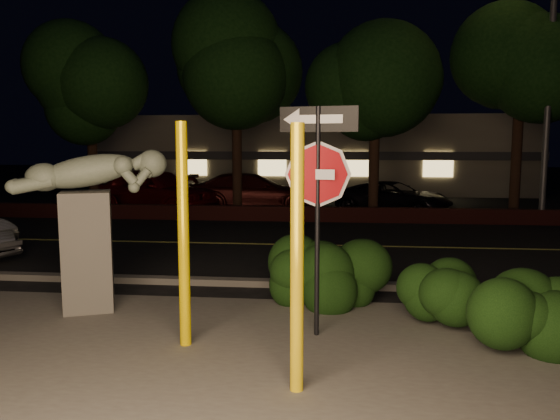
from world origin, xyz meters
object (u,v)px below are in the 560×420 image
object	(u,v)px
yellow_pole_left	(184,236)
parked_car_red	(155,190)
signpost	(318,175)
sculpture	(89,212)
streetlight	(544,38)
parked_car_darkred	(252,192)
parked_car_dark	(393,198)
yellow_pole_right	(297,261)

from	to	relation	value
yellow_pole_left	parked_car_red	size ratio (longest dim) A/B	0.58
signpost	parked_car_red	size ratio (longest dim) A/B	0.62
sculpture	streetlight	xyz separation A→B (m)	(10.15, 10.13, 4.29)
streetlight	parked_car_darkred	size ratio (longest dim) A/B	1.97
parked_car_dark	parked_car_red	bearing A→B (deg)	119.65
sculpture	streetlight	distance (m)	14.97
parked_car_darkred	yellow_pole_right	bearing A→B (deg)	-177.65
yellow_pole_right	parked_car_darkred	distance (m)	15.75
streetlight	parked_car_red	size ratio (longest dim) A/B	1.97
sculpture	parked_car_dark	distance (m)	13.89
signpost	parked_car_dark	world-z (taller)	signpost
parked_car_red	parked_car_dark	xyz separation A→B (m)	(8.96, 0.64, -0.25)
parked_car_darkred	streetlight	bearing A→B (deg)	-114.47
parked_car_red	parked_car_dark	size ratio (longest dim) A/B	1.16
signpost	streetlight	size ratio (longest dim) A/B	0.32
yellow_pole_left	parked_car_red	xyz separation A→B (m)	(-4.94, 13.27, -0.60)
parked_car_red	signpost	bearing A→B (deg)	-130.86
yellow_pole_left	parked_car_darkred	bearing A→B (deg)	95.46
yellow_pole_right	sculpture	xyz separation A→B (m)	(-3.43, 2.54, 0.14)
yellow_pole_left	parked_car_dark	bearing A→B (deg)	73.88
signpost	parked_car_darkred	bearing A→B (deg)	114.52
yellow_pole_left	yellow_pole_right	bearing A→B (deg)	-37.18
sculpture	yellow_pole_right	bearing A→B (deg)	-58.42
parked_car_dark	signpost	bearing A→B (deg)	-164.35
yellow_pole_right	parked_car_dark	distance (m)	15.30
yellow_pole_right	parked_car_red	world-z (taller)	yellow_pole_right
yellow_pole_right	parked_car_dark	world-z (taller)	yellow_pole_right
yellow_pole_left	parked_car_dark	size ratio (longest dim) A/B	0.67
signpost	parked_car_red	world-z (taller)	signpost
yellow_pole_right	sculpture	size ratio (longest dim) A/B	1.12
yellow_pole_right	sculpture	world-z (taller)	yellow_pole_right
signpost	parked_car_dark	distance (m)	13.66
sculpture	parked_car_red	size ratio (longest dim) A/B	0.51
signpost	parked_car_darkred	xyz separation A→B (m)	(-3.04, 13.76, -1.48)
yellow_pole_left	streetlight	size ratio (longest dim) A/B	0.29
parked_car_dark	yellow_pole_right	bearing A→B (deg)	-163.78
signpost	sculpture	distance (m)	3.73
streetlight	parked_car_red	world-z (taller)	streetlight
signpost	streetlight	distance (m)	13.30
yellow_pole_right	sculpture	distance (m)	4.27
parked_car_red	parked_car_darkred	size ratio (longest dim) A/B	1.00
signpost	sculpture	world-z (taller)	signpost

